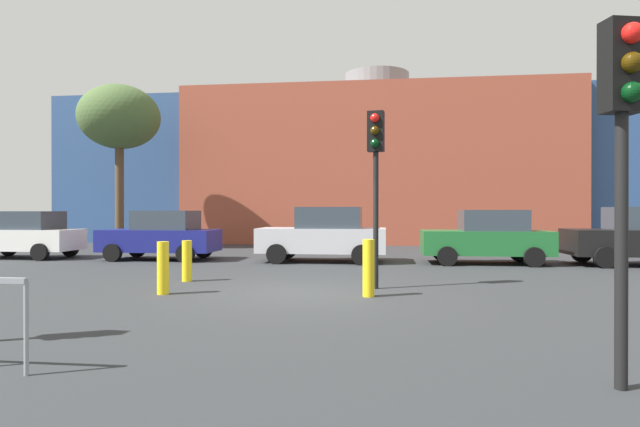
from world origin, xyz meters
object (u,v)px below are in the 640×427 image
parked_car_0 (25,235)px  traffic_light_island (376,158)px  bollard_yellow_1 (163,268)px  parked_car_1 (162,235)px  traffic_light_near_right (623,117)px  parked_car_3 (487,237)px  bollard_yellow_2 (369,268)px  bare_tree_0 (119,118)px  bollard_yellow_0 (187,261)px  parked_car_2 (324,235)px

parked_car_0 → traffic_light_island: traffic_light_island is taller
parked_car_0 → bollard_yellow_1: bearing=139.6°
parked_car_0 → parked_car_1: parked_car_1 is taller
traffic_light_near_right → traffic_light_island: size_ratio=0.90×
parked_car_3 → bollard_yellow_1: bearing=42.5°
parked_car_1 → bollard_yellow_2: size_ratio=3.49×
traffic_light_near_right → bollard_yellow_2: size_ratio=3.09×
parked_car_1 → bollard_yellow_1: bearing=114.3°
bare_tree_0 → bollard_yellow_1: size_ratio=6.90×
bollard_yellow_0 → bollard_yellow_2: 4.85m
parked_car_2 → bare_tree_0: bearing=-26.5°
traffic_light_near_right → bollard_yellow_0: 10.18m
parked_car_3 → traffic_light_island: bearing=59.3°
traffic_light_island → bollard_yellow_1: size_ratio=3.61×
traffic_light_island → bollard_yellow_0: 5.28m
traffic_light_island → bollard_yellow_0: traffic_light_island is taller
parked_car_1 → bollard_yellow_2: 10.35m
parked_car_3 → parked_car_2: bearing=-0.0°
parked_car_1 → parked_car_3: 11.25m
parked_car_0 → parked_car_1: 5.29m
bare_tree_0 → parked_car_0: bearing=-100.9°
parked_car_1 → traffic_light_island: (7.69, -5.98, 2.04)m
parked_car_2 → bare_tree_0: size_ratio=0.57×
parked_car_0 → bare_tree_0: size_ratio=0.53×
bollard_yellow_1 → bare_tree_0: bearing=121.6°
parked_car_1 → bollard_yellow_1: parked_car_1 is taller
parked_car_3 → traffic_light_island: traffic_light_island is taller
traffic_light_near_right → parked_car_2: bearing=-173.9°
parked_car_2 → traffic_light_island: (1.85, -5.98, 1.98)m
parked_car_2 → parked_car_0: bearing=0.0°
traffic_light_island → bollard_yellow_0: size_ratio=3.93×
parked_car_2 → traffic_light_near_right: size_ratio=1.21×
parked_car_0 → bollard_yellow_0: (8.32, -5.31, -0.36)m
bollard_yellow_0 → parked_car_3: bearing=32.9°
bollard_yellow_1 → bollard_yellow_2: (4.27, 0.23, 0.03)m
traffic_light_near_right → traffic_light_island: bearing=-171.8°
parked_car_3 → bollard_yellow_2: size_ratio=3.53×
bollard_yellow_2 → parked_car_2: bearing=103.7°
parked_car_3 → traffic_light_near_right: 12.43m
traffic_light_near_right → bollard_yellow_0: traffic_light_near_right is taller
traffic_light_island → bare_tree_0: bearing=-123.8°
parked_car_1 → parked_car_3: (11.25, 0.00, 0.01)m
parked_car_1 → bollard_yellow_1: 8.01m
traffic_light_near_right → bollard_yellow_2: 6.17m
traffic_light_island → bollard_yellow_1: 5.16m
traffic_light_island → bollard_yellow_2: (-0.13, -1.08, -2.34)m
traffic_light_near_right → traffic_light_island: 6.75m
bollard_yellow_2 → parked_car_0: bearing=151.2°
bollard_yellow_0 → bare_tree_0: bearing=125.3°
traffic_light_near_right → parked_car_1: bearing=-153.7°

